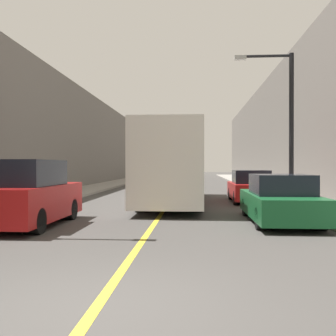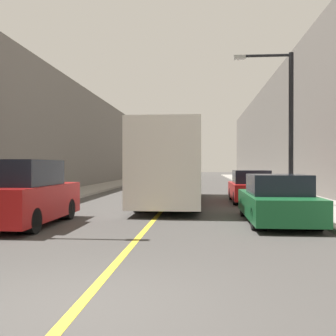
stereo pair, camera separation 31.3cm
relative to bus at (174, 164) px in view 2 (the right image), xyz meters
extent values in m
plane|color=#3F3D3A|center=(-0.24, -13.72, -1.84)|extent=(200.00, 200.00, 0.00)
cube|color=gray|center=(-6.66, 16.28, -1.77)|extent=(2.81, 72.00, 0.13)
cube|color=gray|center=(6.17, 16.28, -1.77)|extent=(2.81, 72.00, 0.13)
cube|color=#66605B|center=(-10.06, 16.28, 2.19)|extent=(4.00, 72.00, 8.05)
cube|color=#66605B|center=(9.57, 16.28, 3.05)|extent=(4.00, 72.00, 9.78)
cube|color=gold|center=(-0.24, 16.28, -1.83)|extent=(0.16, 72.00, 0.01)
cube|color=silver|center=(0.00, 0.01, 0.03)|extent=(2.59, 11.54, 3.17)
cube|color=black|center=(0.00, -5.73, 0.58)|extent=(2.20, 0.04, 1.43)
cylinder|color=black|center=(-1.01, -3.57, -1.37)|extent=(0.57, 0.92, 0.92)
cylinder|color=black|center=(1.01, -3.57, -1.37)|extent=(0.57, 0.92, 0.92)
cylinder|color=black|center=(-1.01, 3.58, -1.37)|extent=(0.57, 0.92, 0.92)
cylinder|color=black|center=(1.01, 3.58, -1.37)|extent=(0.57, 0.92, 0.92)
cube|color=maroon|center=(-3.95, -7.29, -1.13)|extent=(1.99, 4.45, 1.00)
cube|color=black|center=(-3.95, -7.51, -0.26)|extent=(1.75, 2.45, 0.75)
cylinder|color=black|center=(-3.17, -8.67, -1.50)|extent=(0.44, 0.68, 0.68)
cylinder|color=black|center=(-4.72, -5.91, -1.50)|extent=(0.44, 0.68, 0.68)
cylinder|color=black|center=(-3.17, -5.91, -1.50)|extent=(0.44, 0.68, 0.68)
cube|color=#145128|center=(3.63, -6.09, -1.29)|extent=(1.89, 4.78, 0.71)
cube|color=black|center=(3.63, -6.33, -0.63)|extent=(1.67, 2.15, 0.61)
cube|color=black|center=(3.63, -8.45, -1.17)|extent=(1.61, 0.04, 0.32)
cylinder|color=black|center=(2.89, -7.57, -1.53)|extent=(0.42, 0.62, 0.62)
cylinder|color=black|center=(4.37, -7.57, -1.53)|extent=(0.42, 0.62, 0.62)
cylinder|color=black|center=(2.89, -4.60, -1.53)|extent=(0.42, 0.62, 0.62)
cylinder|color=black|center=(4.37, -4.60, -1.53)|extent=(0.42, 0.62, 0.62)
cube|color=maroon|center=(3.67, 0.69, -1.28)|extent=(1.85, 4.22, 0.74)
cube|color=black|center=(3.67, 0.48, -0.60)|extent=(1.63, 1.90, 0.63)
cube|color=black|center=(3.67, -1.39, -1.15)|extent=(1.57, 0.04, 0.33)
cylinder|color=black|center=(2.95, -0.62, -1.53)|extent=(0.41, 0.62, 0.62)
cylinder|color=black|center=(4.39, -0.62, -1.53)|extent=(0.41, 0.62, 0.62)
cylinder|color=black|center=(2.95, 2.00, -1.53)|extent=(0.41, 0.62, 0.62)
cylinder|color=black|center=(4.39, 2.00, -1.53)|extent=(0.41, 0.62, 0.62)
cylinder|color=black|center=(5.07, -1.61, 1.50)|extent=(0.20, 0.20, 6.40)
cylinder|color=black|center=(3.99, -1.61, 4.60)|extent=(2.15, 0.12, 0.12)
cube|color=#999993|center=(2.92, -1.61, 4.55)|extent=(0.50, 0.24, 0.16)
camera|label=1|loc=(0.99, -18.56, -0.05)|focal=42.00mm
camera|label=2|loc=(1.31, -18.53, -0.05)|focal=42.00mm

